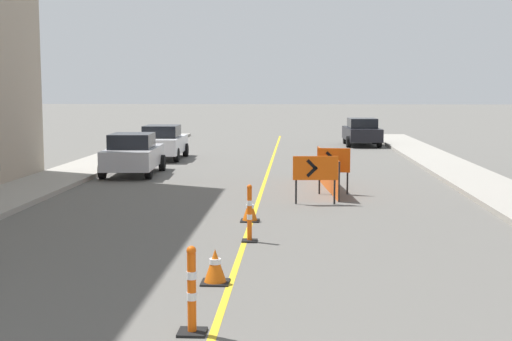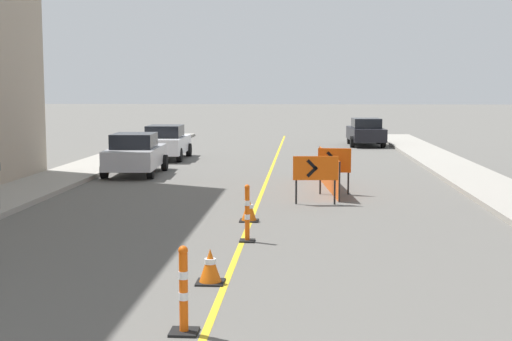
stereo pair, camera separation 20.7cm
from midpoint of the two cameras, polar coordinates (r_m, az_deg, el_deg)
lane_stripe at (r=25.78m, az=1.12°, el=-0.72°), size 0.12×47.91×0.01m
sidewalk_left at (r=27.15m, az=-14.70°, el=-0.41°), size 2.27×47.91×0.16m
sidewalk_right at (r=26.49m, az=17.35°, el=-0.67°), size 2.27×47.91×0.16m
traffic_cone_second at (r=12.15m, az=-3.19°, el=-7.66°), size 0.47×0.47×0.59m
traffic_cone_third at (r=17.68m, az=-0.23°, el=-3.16°), size 0.46×0.46×0.58m
delineator_post_front at (r=9.71m, az=-5.19°, el=-9.94°), size 0.38×0.38×1.20m
delineator_post_rear at (r=15.31m, az=-0.32°, el=-3.73°), size 0.33×0.33×1.24m
arrow_barricade_primary at (r=20.24m, az=5.08°, el=0.04°), size 1.29×0.16×1.38m
arrow_barricade_secondary at (r=22.23m, az=6.56°, el=0.66°), size 1.03×0.15×1.44m
safety_mesh_fence at (r=23.37m, az=6.06°, el=-0.06°), size 0.50×5.45×1.19m
parked_car_curb_near at (r=27.57m, az=-9.42°, el=1.33°), size 2.05×4.40×1.59m
parked_car_curb_mid at (r=33.43m, az=-7.05°, el=2.27°), size 1.95×4.35×1.59m
parked_car_curb_far at (r=41.54m, az=8.92°, el=3.07°), size 2.00×4.38×1.59m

